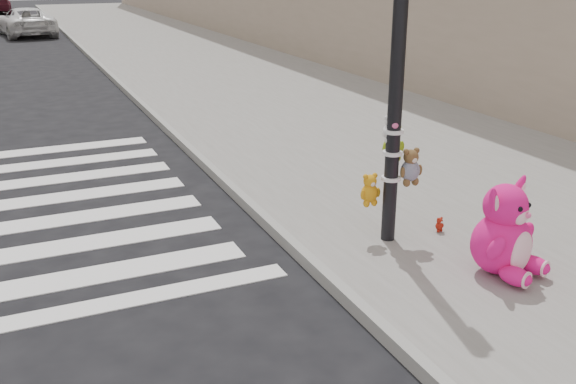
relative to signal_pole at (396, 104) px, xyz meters
name	(u,v)px	position (x,y,z in m)	size (l,w,h in m)	color
sidewalk_near	(291,99)	(2.38, 8.18, -1.67)	(7.00, 80.00, 0.14)	slate
curb_edge	(149,112)	(-1.07, 8.18, -1.67)	(0.12, 80.00, 0.15)	gray
signal_pole	(396,104)	(0.00, 0.00, 0.00)	(0.70, 0.50, 4.00)	black
pink_bunny	(505,236)	(0.59, -1.25, -1.18)	(0.83, 0.91, 1.03)	#F0147D
red_teddy	(439,224)	(0.66, -0.09, -1.51)	(0.13, 0.09, 0.18)	#A31F10
car_white_near	(26,22)	(-2.72, 26.65, -1.11)	(2.09, 4.54, 1.26)	white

